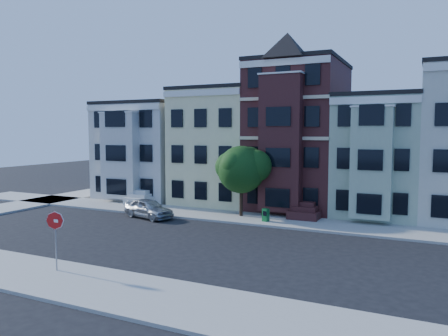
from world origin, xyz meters
The scene contains 12 objects.
ground centered at (0.00, 0.00, 0.00)m, with size 120.00×120.00×0.00m, color black.
far_sidewalk centered at (0.00, 8.00, 0.07)m, with size 60.00×4.00×0.15m, color #9E9B93.
near_sidewalk centered at (0.00, -8.00, 0.07)m, with size 60.00×4.00×0.15m, color #9E9B93.
house_white centered at (-15.00, 14.50, 4.50)m, with size 8.00×9.00×9.00m, color silver.
house_yellow centered at (-7.00, 14.50, 5.00)m, with size 7.00×9.00×10.00m, color #F2E8A8.
house_brown centered at (0.00, 14.50, 6.00)m, with size 7.00×9.00×12.00m, color #3F1919.
house_green centered at (6.50, 14.50, 4.50)m, with size 6.00×9.00×9.00m, color #A0B395.
street_tree centered at (-2.62, 8.25, 3.42)m, with size 5.62×5.62×6.54m, color #1E4E19, non-canonical shape.
parked_car centered at (-8.89, 5.20, 0.73)m, with size 1.73×4.30×1.47m, color #AAADB2.
newspaper_box centered at (-0.25, 7.15, 0.61)m, with size 0.41×0.37×0.91m, color #115C28.
fire_hydrant centered at (-11.91, 6.69, 0.46)m, with size 0.22×0.22×0.63m, color beige.
stop_sign centered at (-5.17, -7.28, 1.69)m, with size 0.85×0.12×3.08m, color red, non-canonical shape.
Camera 1 is at (10.18, -21.65, 6.51)m, focal length 35.00 mm.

